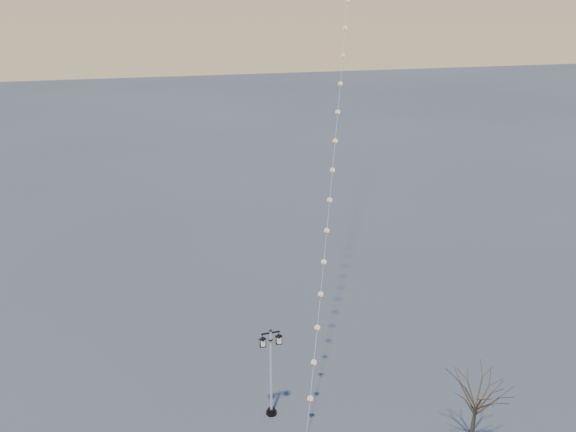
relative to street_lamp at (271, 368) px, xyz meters
name	(u,v)px	position (x,y,z in m)	size (l,w,h in m)	color
street_lamp	(271,368)	(0.00, 0.00, 0.00)	(1.28, 0.56, 5.05)	black
bare_tree	(477,396)	(8.94, -4.64, -0.05)	(2.38, 2.38, 3.95)	#403424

